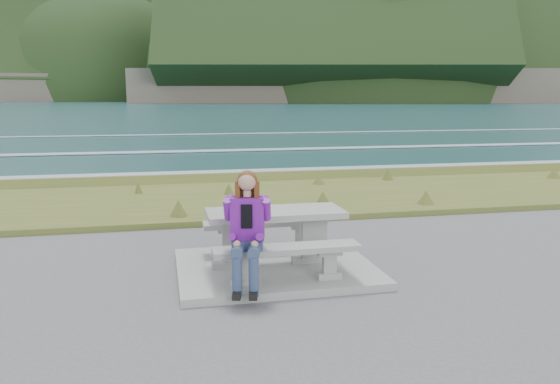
{
  "coord_description": "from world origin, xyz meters",
  "views": [
    {
      "loc": [
        -1.44,
        -6.91,
        2.35
      ],
      "look_at": [
        0.33,
        1.2,
        0.87
      ],
      "focal_mm": 35.0,
      "sensor_mm": 36.0,
      "label": 1
    }
  ],
  "objects": [
    {
      "name": "grass_verge",
      "position": [
        0.0,
        5.0,
        0.0
      ],
      "size": [
        160.0,
        4.5,
        0.22
      ],
      "primitive_type": "cube",
      "color": "#465A21",
      "rests_on": "ground"
    },
    {
      "name": "headland_range",
      "position": [
        190.22,
        398.19,
        9.95
      ],
      "size": [
        729.83,
        363.95,
        222.27
      ],
      "color": "#6A5E4F",
      "rests_on": "ground"
    },
    {
      "name": "concrete_slab",
      "position": [
        0.0,
        0.0,
        0.05
      ],
      "size": [
        2.6,
        2.1,
        0.1
      ],
      "primitive_type": "cube",
      "color": "gray",
      "rests_on": "ground"
    },
    {
      "name": "shore_drop",
      "position": [
        0.0,
        7.9,
        0.0
      ],
      "size": [
        160.0,
        0.8,
        2.2
      ],
      "primitive_type": "cube",
      "color": "#6A5E4F",
      "rests_on": "ground"
    },
    {
      "name": "ocean",
      "position": [
        0.0,
        25.09,
        -1.74
      ],
      "size": [
        1600.0,
        1600.0,
        0.09
      ],
      "color": "#1B464D",
      "rests_on": "ground"
    },
    {
      "name": "picnic_table",
      "position": [
        0.0,
        0.0,
        0.68
      ],
      "size": [
        1.8,
        0.75,
        0.75
      ],
      "color": "gray",
      "rests_on": "concrete_slab"
    },
    {
      "name": "bench_landward",
      "position": [
        0.0,
        -0.7,
        0.45
      ],
      "size": [
        1.8,
        0.35,
        0.45
      ],
      "color": "gray",
      "rests_on": "concrete_slab"
    },
    {
      "name": "seated_woman",
      "position": [
        -0.51,
        -0.83,
        0.61
      ],
      "size": [
        0.52,
        0.74,
        1.38
      ],
      "rotation": [
        0.0,
        0.0,
        -0.23
      ],
      "color": "navy",
      "rests_on": "concrete_slab"
    },
    {
      "name": "bench_seaward",
      "position": [
        0.0,
        0.7,
        0.45
      ],
      "size": [
        1.8,
        0.35,
        0.45
      ],
      "color": "gray",
      "rests_on": "concrete_slab"
    }
  ]
}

